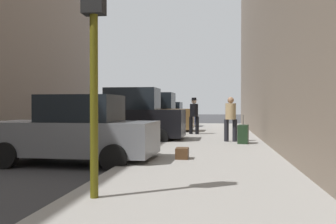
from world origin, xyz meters
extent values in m
cube|color=gray|center=(6.00, 0.00, 0.07)|extent=(4.00, 40.00, 0.15)
cube|color=slate|center=(2.60, -0.62, 0.69)|extent=(4.25, 1.96, 0.84)
cube|color=black|center=(2.80, -0.63, 1.44)|extent=(1.93, 1.62, 0.70)
cylinder|color=black|center=(1.26, 0.34, 0.32)|extent=(0.65, 0.24, 0.64)
cylinder|color=black|center=(1.21, -1.50, 0.32)|extent=(0.65, 0.24, 0.64)
cylinder|color=black|center=(3.99, 0.26, 0.32)|extent=(0.65, 0.24, 0.64)
cylinder|color=black|center=(3.94, -1.58, 0.32)|extent=(0.65, 0.24, 0.64)
cube|color=black|center=(2.60, 5.15, 0.82)|extent=(4.61, 1.87, 1.10)
cube|color=black|center=(2.80, 5.15, 1.80)|extent=(2.08, 1.58, 0.90)
cylinder|color=black|center=(1.11, 6.08, 0.32)|extent=(0.64, 0.22, 0.64)
cylinder|color=black|center=(1.10, 4.24, 0.32)|extent=(0.64, 0.22, 0.64)
cylinder|color=black|center=(4.10, 6.06, 0.32)|extent=(0.64, 0.22, 0.64)
cylinder|color=black|center=(4.09, 4.22, 0.32)|extent=(0.64, 0.22, 0.64)
cube|color=brown|center=(2.60, 10.47, 0.82)|extent=(4.66, 1.99, 1.10)
cube|color=black|center=(2.80, 10.46, 1.80)|extent=(2.12, 1.63, 0.90)
cylinder|color=black|center=(1.14, 11.44, 0.32)|extent=(0.65, 0.24, 0.64)
cylinder|color=black|center=(1.08, 9.60, 0.32)|extent=(0.65, 0.24, 0.64)
cylinder|color=black|center=(4.12, 11.34, 0.32)|extent=(0.65, 0.24, 0.64)
cylinder|color=black|center=(4.06, 9.50, 0.32)|extent=(0.65, 0.24, 0.64)
cube|color=navy|center=(2.60, 15.48, 0.69)|extent=(4.26, 1.97, 0.84)
cube|color=black|center=(2.80, 15.48, 1.44)|extent=(1.94, 1.62, 0.70)
cylinder|color=black|center=(1.26, 16.45, 0.32)|extent=(0.65, 0.24, 0.64)
cylinder|color=black|center=(1.21, 14.61, 0.32)|extent=(0.65, 0.24, 0.64)
cylinder|color=black|center=(3.99, 16.36, 0.32)|extent=(0.65, 0.24, 0.64)
cylinder|color=black|center=(3.94, 14.52, 0.32)|extent=(0.65, 0.24, 0.64)
cylinder|color=red|center=(4.45, 5.84, 0.43)|extent=(0.22, 0.22, 0.55)
sphere|color=red|center=(4.45, 5.84, 0.76)|extent=(0.20, 0.20, 0.20)
cylinder|color=red|center=(4.29, 5.84, 0.45)|extent=(0.10, 0.09, 0.09)
cylinder|color=red|center=(4.61, 5.84, 0.45)|extent=(0.10, 0.09, 0.09)
cylinder|color=#514C0F|center=(4.50, -4.56, 1.95)|extent=(0.12, 0.12, 3.60)
sphere|color=green|center=(4.50, -4.43, 3.02)|extent=(0.14, 0.14, 0.14)
cylinder|color=black|center=(6.60, 4.69, 0.57)|extent=(0.18, 0.18, 0.85)
cylinder|color=black|center=(6.92, 4.68, 0.57)|extent=(0.18, 0.18, 0.85)
cylinder|color=tan|center=(6.76, 4.69, 1.31)|extent=(0.41, 0.41, 0.62)
sphere|color=#997051|center=(6.76, 4.69, 1.74)|extent=(0.24, 0.24, 0.24)
cylinder|color=black|center=(5.25, 8.32, 0.57)|extent=(0.22, 0.22, 0.85)
cylinder|color=black|center=(4.95, 8.40, 0.57)|extent=(0.22, 0.22, 0.85)
cylinder|color=black|center=(5.10, 8.36, 1.31)|extent=(0.49, 0.49, 0.62)
sphere|color=beige|center=(5.10, 8.36, 1.74)|extent=(0.24, 0.24, 0.24)
cylinder|color=black|center=(5.10, 8.36, 1.81)|extent=(0.34, 0.34, 0.02)
cylinder|color=black|center=(5.10, 8.36, 1.87)|extent=(0.23, 0.23, 0.11)
cube|color=black|center=(7.19, 3.96, 0.49)|extent=(0.44, 0.61, 0.68)
cylinder|color=#333333|center=(7.19, 3.96, 1.01)|extent=(0.02, 0.02, 0.36)
cube|color=#472D19|center=(5.38, -0.28, 0.29)|extent=(0.32, 0.44, 0.28)
camera|label=1|loc=(6.33, -9.86, 1.50)|focal=40.00mm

